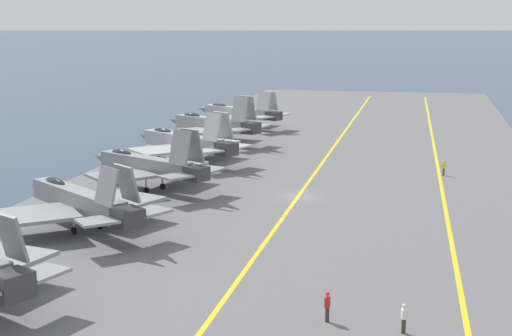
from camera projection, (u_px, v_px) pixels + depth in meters
ground_plane at (298, 200)px, 75.90m from camera, size 2000.00×2000.00×0.00m
carrier_deck at (298, 198)px, 75.87m from camera, size 219.75×50.08×0.40m
deck_stripe_foul_line at (444, 203)px, 72.99m from camera, size 197.74×4.38×0.01m
deck_stripe_centerline at (298, 196)px, 75.83m from camera, size 197.78×0.36×0.01m
parked_jet_second at (81, 201)px, 63.50m from camera, size 14.26×16.15×6.11m
parked_jet_third at (149, 165)px, 77.94m from camera, size 13.35×15.82×6.65m
parked_jet_fourth at (185, 142)px, 92.72m from camera, size 14.10×16.43×6.51m
parked_jet_fifth at (213, 124)px, 106.58m from camera, size 13.11×15.62×6.85m
parked_jet_sixth at (240, 112)px, 121.97m from camera, size 12.56×16.33×6.00m
crew_red_vest at (327, 305)px, 44.45m from camera, size 0.41×0.30×1.79m
crew_white_vest at (404, 317)px, 42.83m from camera, size 0.43×0.35×1.70m
crew_yellow_vest at (444, 167)px, 85.44m from camera, size 0.40×0.45×1.70m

